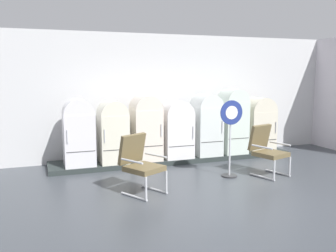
# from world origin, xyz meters

# --- Properties ---
(ground) EXTENTS (12.00, 10.00, 0.05)m
(ground) POSITION_xyz_m (0.00, 0.00, -0.03)
(ground) COLOR #3D4147
(back_wall) EXTENTS (11.76, 0.12, 3.08)m
(back_wall) POSITION_xyz_m (0.00, 3.66, 1.55)
(back_wall) COLOR silver
(back_wall) RESTS_ON ground
(display_plinth) EXTENTS (5.95, 0.95, 0.11)m
(display_plinth) POSITION_xyz_m (0.00, 3.02, 0.05)
(display_plinth) COLOR #2A3231
(display_plinth) RESTS_ON ground
(refrigerator_0) EXTENTS (0.65, 0.62, 1.46)m
(refrigerator_0) POSITION_xyz_m (-2.30, 2.89, 0.88)
(refrigerator_0) COLOR white
(refrigerator_0) RESTS_ON display_plinth
(refrigerator_1) EXTENTS (0.62, 0.72, 1.40)m
(refrigerator_1) POSITION_xyz_m (-1.54, 2.93, 0.85)
(refrigerator_1) COLOR silver
(refrigerator_1) RESTS_ON display_plinth
(refrigerator_2) EXTENTS (0.64, 0.71, 1.50)m
(refrigerator_2) POSITION_xyz_m (-0.77, 2.93, 0.90)
(refrigerator_2) COLOR silver
(refrigerator_2) RESTS_ON display_plinth
(refrigerator_3) EXTENTS (0.69, 0.68, 1.37)m
(refrigerator_3) POSITION_xyz_m (-0.01, 2.92, 0.83)
(refrigerator_3) COLOR white
(refrigerator_3) RESTS_ON display_plinth
(refrigerator_4) EXTENTS (0.63, 0.72, 1.50)m
(refrigerator_4) POSITION_xyz_m (0.78, 2.94, 0.90)
(refrigerator_4) COLOR silver
(refrigerator_4) RESTS_ON display_plinth
(refrigerator_5) EXTENTS (0.61, 0.66, 1.62)m
(refrigerator_5) POSITION_xyz_m (1.50, 2.91, 0.97)
(refrigerator_5) COLOR silver
(refrigerator_5) RESTS_ON display_plinth
(refrigerator_6) EXTENTS (0.71, 0.62, 1.39)m
(refrigerator_6) POSITION_xyz_m (2.27, 2.89, 0.84)
(refrigerator_6) COLOR beige
(refrigerator_6) RESTS_ON display_plinth
(armchair_left) EXTENTS (0.83, 0.88, 1.04)m
(armchair_left) POSITION_xyz_m (-1.46, 0.94, 0.57)
(armchair_left) COLOR silver
(armchair_left) RESTS_ON ground
(armchair_right) EXTENTS (0.76, 0.83, 1.04)m
(armchair_right) POSITION_xyz_m (1.34, 1.19, 0.57)
(armchair_right) COLOR silver
(armchair_right) RESTS_ON ground
(sign_stand) EXTENTS (0.49, 0.32, 1.58)m
(sign_stand) POSITION_xyz_m (0.55, 1.31, 0.81)
(sign_stand) COLOR #2D2D30
(sign_stand) RESTS_ON ground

